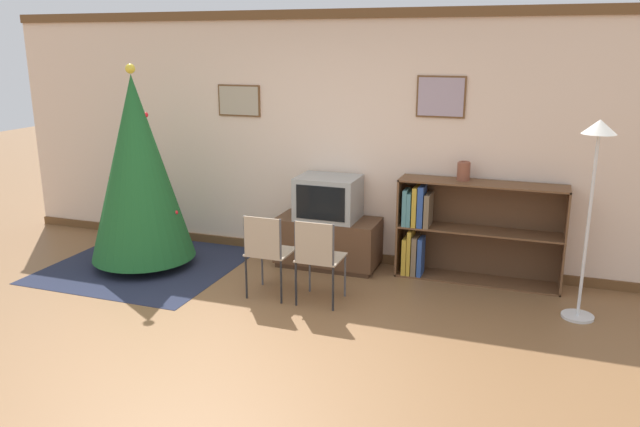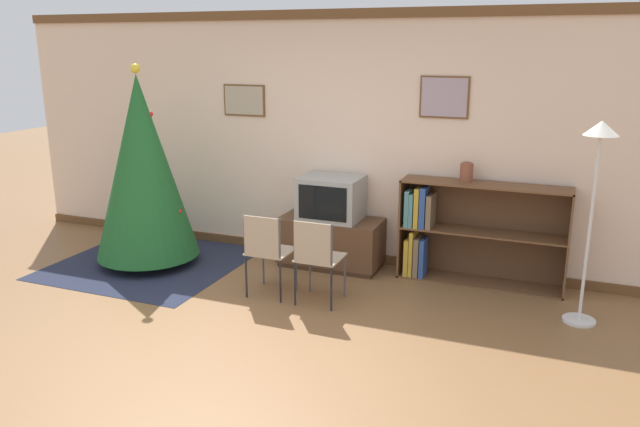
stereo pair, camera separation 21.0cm
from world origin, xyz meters
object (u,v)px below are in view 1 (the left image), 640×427
(tv_console, at_px, (328,242))
(vase, at_px, (464,171))
(standing_lamp, at_px, (595,169))
(television, at_px, (328,198))
(christmas_tree, at_px, (138,169))
(folding_chair_right, at_px, (318,256))
(folding_chair_left, at_px, (267,250))
(bookshelf, at_px, (455,230))

(tv_console, distance_m, vase, 1.63)
(tv_console, distance_m, standing_lamp, 2.80)
(tv_console, relative_size, television, 1.70)
(christmas_tree, relative_size, folding_chair_right, 2.62)
(folding_chair_left, height_order, bookshelf, bookshelf)
(folding_chair_right, height_order, standing_lamp, standing_lamp)
(christmas_tree, bearing_deg, television, 19.63)
(vase, xyz_separation_m, standing_lamp, (1.14, -0.66, 0.22))
(tv_console, xyz_separation_m, television, (-0.00, -0.00, 0.50))
(television, height_order, folding_chair_right, television)
(television, xyz_separation_m, folding_chair_right, (0.25, -1.03, -0.29))
(folding_chair_right, bearing_deg, folding_chair_left, 180.00)
(folding_chair_right, bearing_deg, standing_lamp, 12.45)
(tv_console, bearing_deg, standing_lamp, -11.88)
(bookshelf, height_order, vase, vase)
(folding_chair_left, bearing_deg, television, 76.14)
(christmas_tree, relative_size, bookshelf, 1.31)
(television, height_order, standing_lamp, standing_lamp)
(christmas_tree, relative_size, vase, 11.14)
(tv_console, distance_m, folding_chair_left, 1.08)
(tv_console, distance_m, television, 0.50)
(christmas_tree, height_order, standing_lamp, christmas_tree)
(folding_chair_left, bearing_deg, bookshelf, 35.53)
(television, distance_m, standing_lamp, 2.65)
(folding_chair_left, distance_m, bookshelf, 1.96)
(tv_console, relative_size, vase, 5.69)
(christmas_tree, relative_size, standing_lamp, 1.23)
(christmas_tree, xyz_separation_m, vase, (3.27, 0.80, 0.05))
(folding_chair_left, xyz_separation_m, folding_chair_right, (0.51, 0.00, 0.00))
(bookshelf, height_order, standing_lamp, standing_lamp)
(television, distance_m, folding_chair_right, 1.10)
(television, relative_size, folding_chair_left, 0.79)
(folding_chair_right, bearing_deg, christmas_tree, 170.53)
(folding_chair_left, bearing_deg, christmas_tree, 167.66)
(christmas_tree, distance_m, folding_chair_left, 1.78)
(tv_console, height_order, standing_lamp, standing_lamp)
(bookshelf, bearing_deg, folding_chair_left, -144.47)
(television, bearing_deg, bookshelf, 4.51)
(bookshelf, relative_size, vase, 8.48)
(tv_console, relative_size, standing_lamp, 0.63)
(christmas_tree, xyz_separation_m, folding_chair_left, (1.63, -0.36, -0.60))
(christmas_tree, relative_size, tv_console, 1.96)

